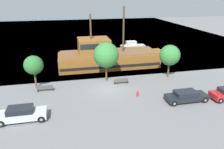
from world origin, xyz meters
TOP-DOWN VIEW (x-y plane):
  - ground_plane at (0.00, 0.00)m, footprint 160.00×160.00m
  - water_surface at (0.00, 44.00)m, footprint 80.00×80.00m
  - pirate_ship at (1.69, 9.13)m, footprint 17.97×5.51m
  - moored_boat_dockside at (9.83, 20.66)m, footprint 5.41×1.91m
  - parked_car_curb_front at (-9.73, -5.62)m, footprint 4.63×1.77m
  - parked_car_curb_rear at (8.17, -5.39)m, footprint 4.84×1.83m
  - fire_hydrant at (3.09, -2.97)m, footprint 0.42×0.25m
  - bench_promenade_east at (2.13, 1.23)m, footprint 1.95×0.45m
  - bench_promenade_west at (-7.99, 0.98)m, footprint 1.98×0.45m
  - tree_row_east at (-9.21, 2.38)m, footprint 2.46×2.46m
  - tree_row_mideast at (0.38, 2.96)m, footprint 3.53×3.53m
  - tree_row_midwest at (9.64, 2.29)m, footprint 2.98×2.98m

SIDE VIEW (x-z plane):
  - ground_plane at x=0.00m, z-range 0.00..0.00m
  - water_surface at x=0.00m, z-range 0.00..0.00m
  - fire_hydrant at x=3.09m, z-range 0.03..0.79m
  - bench_promenade_east at x=2.13m, z-range 0.02..0.87m
  - bench_promenade_west at x=-7.99m, z-range 0.02..0.87m
  - moored_boat_dockside at x=9.83m, z-range -0.22..1.44m
  - parked_car_curb_rear at x=8.17m, z-range 0.02..1.33m
  - parked_car_curb_front at x=-9.73m, z-range 0.00..1.47m
  - pirate_ship at x=1.69m, z-range -3.20..6.69m
  - tree_row_east at x=-9.21m, z-range 0.96..5.36m
  - tree_row_midwest at x=9.64m, z-range 0.94..5.81m
  - tree_row_mideast at x=0.38m, z-range 1.00..6.54m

